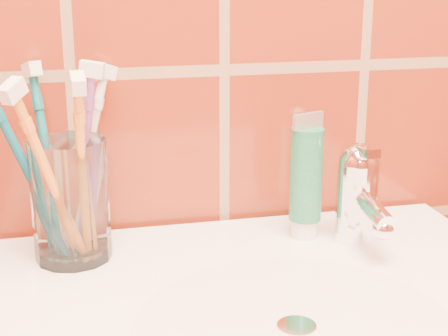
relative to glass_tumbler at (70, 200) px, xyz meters
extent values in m
cylinder|color=silver|center=(0.19, -0.21, -0.07)|extent=(0.30, 0.30, 0.00)
cylinder|color=white|center=(0.19, -0.21, -0.06)|extent=(0.04, 0.04, 0.00)
cylinder|color=white|center=(0.00, 0.00, 0.00)|extent=(0.10, 0.10, 0.14)
cylinder|color=white|center=(0.27, 0.00, -0.06)|extent=(0.03, 0.03, 0.02)
cylinder|color=#186642|center=(0.27, 0.00, 0.01)|extent=(0.04, 0.04, 0.11)
cube|color=beige|center=(0.27, 0.00, 0.07)|extent=(0.04, 0.01, 0.02)
cylinder|color=white|center=(0.33, -0.02, -0.02)|extent=(0.05, 0.05, 0.09)
sphere|color=white|center=(0.33, -0.02, 0.03)|extent=(0.05, 0.05, 0.05)
cylinder|color=white|center=(0.33, -0.06, -0.01)|extent=(0.02, 0.09, 0.03)
cube|color=white|center=(0.33, -0.03, 0.04)|extent=(0.02, 0.06, 0.01)
camera|label=1|loc=(0.01, -0.73, 0.25)|focal=55.00mm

